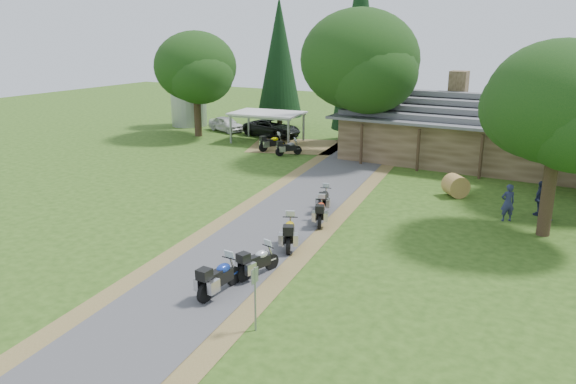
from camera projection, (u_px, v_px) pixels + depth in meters
The scene contains 24 objects.
ground at pixel (216, 271), 21.84m from camera, with size 120.00×120.00×0.00m, color #2A4814.
driveway at pixel (260, 237), 25.41m from camera, with size 46.00×46.00×0.00m, color #49494C.
lodge at pixel (496, 129), 38.35m from camera, with size 21.40×9.40×4.90m, color brown, non-canonical shape.
silo at pixel (188, 90), 53.78m from camera, with size 3.39×3.39×6.89m, color gray.
carport at pixel (267, 127), 46.35m from camera, with size 5.71×3.81×2.47m, color silver, non-canonical shape.
car_white_sedan at pixel (226, 122), 51.36m from camera, with size 5.08×2.14×1.69m, color silver.
car_dark_suv at pixel (272, 124), 48.82m from camera, with size 5.81×2.47×2.23m, color black.
motorcycle_row_a at pixel (219, 275), 19.77m from camera, with size 2.05×0.67×1.40m, color navy, non-canonical shape.
motorcycle_row_b at pixel (258, 260), 21.22m from camera, with size 1.89×0.62×1.29m, color #B7BABE, non-canonical shape.
motorcycle_row_c at pixel (289, 231), 24.01m from camera, with size 2.09×0.68×1.43m, color gold, non-canonical shape.
motorcycle_row_d at pixel (321, 211), 26.97m from camera, with size 1.91×0.62×1.31m, color red, non-canonical shape.
motorcycle_row_e at pixel (324, 198), 29.04m from camera, with size 1.85×0.60×1.27m, color black, non-canonical shape.
motorcycle_carport_a at pixel (272, 142), 43.15m from camera, with size 2.03×0.66×1.39m, color #D0CB00, non-canonical shape.
motorcycle_carport_b at pixel (289, 147), 41.60m from camera, with size 1.85×0.60×1.27m, color slate, non-canonical shape.
person_a at pixel (508, 199), 27.20m from camera, with size 0.62×0.45×2.20m, color navy.
person_b at pixel (546, 200), 27.40m from camera, with size 0.57×0.41×2.02m, color navy.
person_c at pixel (541, 195), 28.07m from camera, with size 0.60×0.43×2.10m, color navy.
hay_bale at pixel (456, 186), 31.39m from camera, with size 1.23×1.23×1.12m, color olive.
sign_post at pixel (255, 300), 17.21m from camera, with size 0.38×0.06×2.13m, color gray, non-canonical shape.
oak_lodge_left at pixel (359, 79), 39.19m from camera, with size 8.24×8.24×11.31m, color #11350F, non-canonical shape.
oak_driveway at pixel (557, 129), 24.29m from camera, with size 6.32×6.32×9.73m, color #11350F, non-canonical shape.
oak_silo at pixel (196, 80), 47.99m from camera, with size 6.99×6.99×9.66m, color #11350F, non-canonical shape.
cedar_near at pixel (359, 48), 44.80m from camera, with size 4.22×4.22×15.22m, color black.
cedar_far at pixel (279, 63), 51.93m from camera, with size 4.24×4.24×11.95m, color black.
Camera 1 is at (12.37, -16.10, 9.05)m, focal length 35.00 mm.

